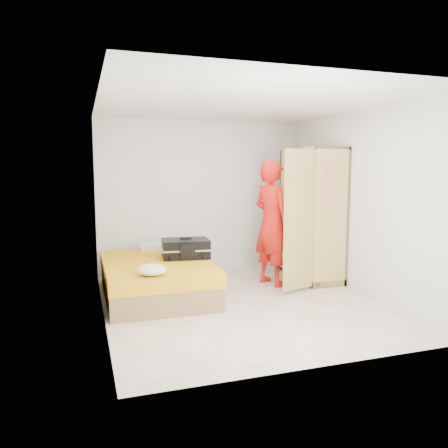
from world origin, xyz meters
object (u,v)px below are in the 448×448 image
object	(u,v)px
wardrobe	(311,218)
suitcase	(186,248)
bed	(156,278)
round_cushion	(152,270)
person	(272,223)

from	to	relation	value
wardrobe	suitcase	xyz separation A→B (m)	(-2.05, -0.04, -0.37)
bed	wardrobe	size ratio (longest dim) A/B	0.96
bed	suitcase	size ratio (longest dim) A/B	2.73
bed	round_cushion	bearing A→B (deg)	-102.22
person	round_cushion	distance (m)	2.21
bed	round_cushion	size ratio (longest dim) A/B	5.68
suitcase	person	bearing A→B (deg)	6.08
wardrobe	suitcase	bearing A→B (deg)	-178.76
round_cushion	wardrobe	bearing A→B (deg)	19.85
wardrobe	round_cushion	world-z (taller)	wardrobe
bed	round_cushion	world-z (taller)	round_cushion
suitcase	round_cushion	xyz separation A→B (m)	(-0.63, -0.92, -0.06)
suitcase	bed	bearing A→B (deg)	-161.14
bed	suitcase	bearing A→B (deg)	12.18
person	bed	bearing A→B (deg)	73.13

